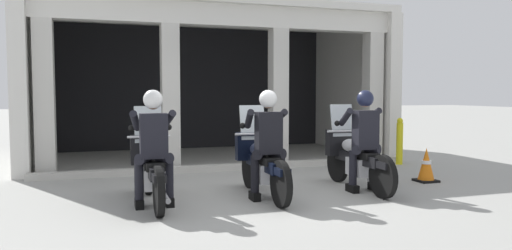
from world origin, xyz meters
TOP-DOWN VIEW (x-y plane):
  - ground_plane at (0.00, 3.00)m, footprint 80.00×80.00m
  - station_building at (0.21, 4.81)m, footprint 8.05×4.24m
  - kerb_strip at (0.21, 2.22)m, footprint 7.55×0.24m
  - motorcycle_left at (-1.62, -0.17)m, footprint 0.62×2.04m
  - police_officer_left at (-1.62, -0.45)m, footprint 0.63×0.61m
  - motorcycle_center at (0.00, -0.20)m, footprint 0.62×2.04m
  - police_officer_center at (0.00, -0.48)m, footprint 0.63×0.61m
  - motorcycle_right at (1.62, -0.14)m, footprint 0.62×2.04m
  - police_officer_right at (1.62, -0.42)m, footprint 0.63×0.61m
  - traffic_cone_flank at (3.08, -0.04)m, footprint 0.34×0.34m
  - bollard_kerbside at (3.84, 1.85)m, footprint 0.14×0.14m

SIDE VIEW (x-z plane):
  - ground_plane at x=0.00m, z-range 0.00..0.00m
  - kerb_strip at x=0.21m, z-range 0.00..0.12m
  - traffic_cone_flank at x=3.08m, z-range -0.01..0.58m
  - bollard_kerbside at x=3.84m, z-range 0.00..1.00m
  - motorcycle_left at x=-1.62m, z-range -0.17..1.17m
  - motorcycle_center at x=0.00m, z-range -0.17..1.17m
  - motorcycle_right at x=1.62m, z-range -0.17..1.17m
  - police_officer_left at x=-1.62m, z-range 0.15..1.73m
  - police_officer_center at x=0.00m, z-range 0.15..1.73m
  - police_officer_right at x=1.62m, z-range 0.15..1.73m
  - station_building at x=0.21m, z-range 0.40..3.90m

